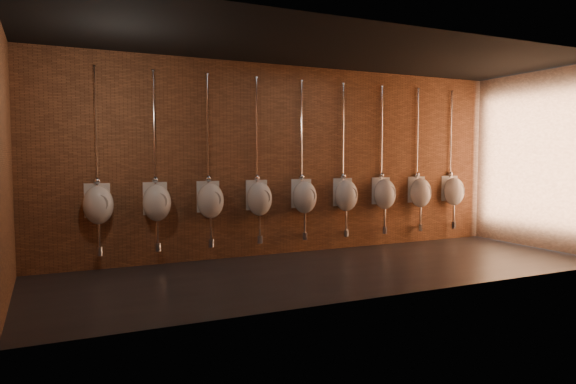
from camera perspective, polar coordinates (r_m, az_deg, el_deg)
name	(u,v)px	position (r m, az deg, el deg)	size (l,w,h in m)	color
ground	(337,270)	(7.67, 5.43, -8.57)	(8.50, 8.50, 0.00)	black
room_shell	(338,132)	(7.49, 5.53, 6.62)	(8.54, 3.04, 3.22)	black
urinal_0	(98,204)	(7.85, -20.34, -1.27)	(0.47, 0.42, 2.72)	white
urinal_1	(157,202)	(7.96, -14.37, -1.08)	(0.47, 0.42, 2.72)	white
urinal_2	(210,200)	(8.15, -8.63, -0.88)	(0.47, 0.42, 2.72)	white
urinal_3	(259,198)	(8.42, -3.21, -0.68)	(0.47, 0.42, 2.72)	white
urinal_4	(304,196)	(8.77, 1.84, -0.50)	(0.47, 0.42, 2.72)	white
urinal_5	(346,195)	(9.17, 6.46, -0.32)	(0.47, 0.42, 2.72)	white
urinal_6	(385,193)	(9.63, 10.68, -0.16)	(0.47, 0.42, 2.72)	white
urinal_7	(420,192)	(10.14, 14.49, -0.01)	(0.47, 0.42, 2.72)	white
urinal_8	(454,191)	(10.68, 17.92, 0.12)	(0.47, 0.42, 2.72)	white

